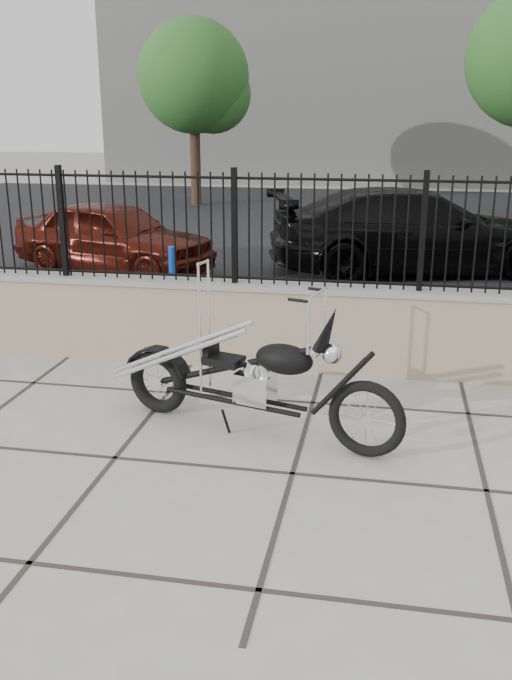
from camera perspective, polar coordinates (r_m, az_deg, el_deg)
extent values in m
plane|color=#99968E|center=(5.87, 2.89, -10.55)|extent=(90.00, 90.00, 0.00)
plane|color=black|center=(17.86, 8.41, 8.52)|extent=(30.00, 30.00, 0.00)
cube|color=gray|center=(8.00, 5.38, 0.91)|extent=(14.00, 0.36, 0.96)
cube|color=black|center=(7.76, 5.61, 8.57)|extent=(14.00, 0.08, 1.20)
cube|color=beige|center=(31.66, 9.94, 19.60)|extent=(22.00, 6.00, 8.00)
imported|color=#46120A|center=(13.27, -11.22, 8.06)|extent=(4.04, 2.55, 1.28)
imported|color=black|center=(13.25, 12.45, 8.44)|extent=(5.53, 3.44, 1.50)
cylinder|color=blue|center=(10.77, -6.63, 5.03)|extent=(0.12, 0.12, 0.89)
cylinder|color=#382619|center=(22.90, -4.83, 14.54)|extent=(0.31, 0.31, 3.12)
sphere|color=#396224|center=(22.89, -5.00, 20.53)|extent=(3.33, 3.33, 3.33)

